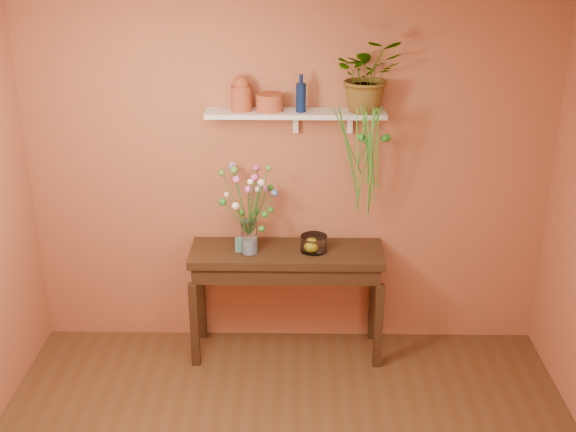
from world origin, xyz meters
name	(u,v)px	position (x,y,z in m)	size (l,w,h in m)	color
room	(283,313)	(0.00, 0.00, 1.35)	(4.04, 4.04, 2.70)	#53351E
sideboard	(287,265)	(-0.01, 1.74, 0.76)	(1.47, 0.47, 0.89)	#3A2513
wall_shelf	(297,114)	(0.06, 1.87, 1.92)	(1.30, 0.24, 0.19)	white
terracotta_jug	(241,94)	(-0.34, 1.87, 2.06)	(0.17, 0.17, 0.25)	#9C452A
terracotta_pot	(270,102)	(-0.14, 1.88, 2.00)	(0.20, 0.20, 0.12)	#9C452A
blue_bottle	(301,97)	(0.09, 1.85, 2.05)	(0.09, 0.09, 0.27)	#0A1B43
spider_plant	(368,75)	(0.56, 1.88, 2.20)	(0.47, 0.41, 0.52)	#2B8224
plant_fronds	(369,147)	(0.58, 1.73, 1.71)	(0.43, 0.34, 0.86)	#2B8224
glass_vase	(249,239)	(-0.29, 1.70, 1.00)	(0.12, 0.12, 0.26)	white
bouquet	(250,193)	(-0.28, 1.70, 1.37)	(0.44, 0.51, 0.55)	#386B28
glass_bowl	(314,244)	(0.19, 1.74, 0.95)	(0.20, 0.20, 0.12)	white
lemon	(312,246)	(0.18, 1.72, 0.94)	(0.08, 0.08, 0.08)	yellow
carton	(239,244)	(-0.37, 1.72, 0.95)	(0.06, 0.04, 0.11)	#326782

